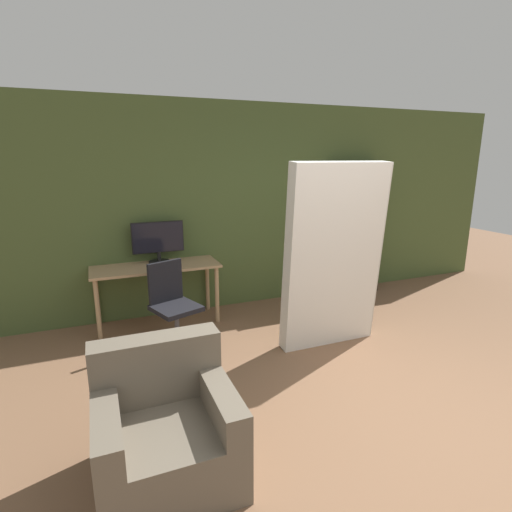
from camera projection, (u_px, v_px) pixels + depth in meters
ground_plane at (432, 443)px, 2.89m from camera, size 16.00×16.00×0.00m
wall_back at (260, 206)px, 5.46m from camera, size 8.00×0.06×2.70m
desk at (156, 273)px, 4.80m from camera, size 1.50×0.56×0.74m
monitor at (158, 240)px, 4.86m from camera, size 0.62×0.26×0.51m
office_chair at (174, 313)px, 4.29m from camera, size 0.56×0.56×0.92m
bookshelf at (346, 234)px, 5.92m from camera, size 0.81×0.30×1.93m
mattress_near at (334, 257)px, 4.17m from camera, size 1.09×0.32×1.97m
armchair at (166, 429)px, 2.55m from camera, size 0.85×0.80×0.85m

